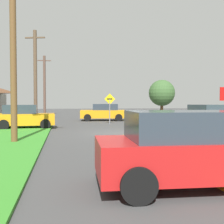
{
  "coord_description": "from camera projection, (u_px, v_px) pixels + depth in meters",
  "views": [
    {
      "loc": [
        -3.28,
        -15.93,
        1.81
      ],
      "look_at": [
        0.07,
        3.3,
        1.11
      ],
      "focal_mm": 44.85,
      "sensor_mm": 36.0,
      "label": 1
    }
  ],
  "objects": [
    {
      "name": "parked_car_near_building",
      "position": [
        24.0,
        117.0,
        18.95
      ],
      "size": [
        3.92,
        2.11,
        1.62
      ],
      "rotation": [
        0.0,
        0.0,
        0.06
      ],
      "color": "orange",
      "rests_on": "ground"
    },
    {
      "name": "lane_stripe_center",
      "position": [
        174.0,
        162.0,
        8.44
      ],
      "size": [
        0.2,
        14.0,
        0.01
      ],
      "primitive_type": "cube",
      "color": "yellow",
      "rests_on": "ground"
    },
    {
      "name": "oak_tree_left",
      "position": [
        162.0,
        93.0,
        37.31
      ],
      "size": [
        3.49,
        3.49,
        4.77
      ],
      "color": "brown",
      "rests_on": "ground"
    },
    {
      "name": "utility_pole_far",
      "position": [
        45.0,
        85.0,
        37.65
      ],
      "size": [
        1.8,
        0.33,
        8.01
      ],
      "color": "brown",
      "rests_on": "ground"
    },
    {
      "name": "car_approaching_junction",
      "position": [
        104.0,
        112.0,
        27.21
      ],
      "size": [
        4.52,
        2.56,
        1.62
      ],
      "rotation": [
        0.0,
        0.0,
        3.02
      ],
      "color": "orange",
      "rests_on": "ground"
    },
    {
      "name": "utility_pole_mid",
      "position": [
        35.0,
        75.0,
        24.86
      ],
      "size": [
        1.77,
        0.57,
        8.17
      ],
      "color": "brown",
      "rests_on": "ground"
    },
    {
      "name": "car_on_crossroad",
      "position": [
        204.0,
        116.0,
        20.44
      ],
      "size": [
        2.7,
        4.19,
        1.62
      ],
      "rotation": [
        0.0,
        0.0,
        1.75
      ],
      "color": "white",
      "rests_on": "ground"
    },
    {
      "name": "utility_pole_near",
      "position": [
        13.0,
        50.0,
        12.14
      ],
      "size": [
        1.79,
        0.44,
        7.88
      ],
      "color": "brown",
      "rests_on": "ground"
    },
    {
      "name": "ground_plane",
      "position": [
        120.0,
        133.0,
        16.31
      ],
      "size": [
        120.0,
        120.0,
        0.0
      ],
      "primitive_type": "plane",
      "color": "#404040"
    },
    {
      "name": "car_behind_on_main_road",
      "position": [
        191.0,
        149.0,
        5.96
      ],
      "size": [
        4.25,
        2.19,
        1.62
      ],
      "rotation": [
        0.0,
        0.0,
        -0.05
      ],
      "color": "red",
      "rests_on": "ground"
    },
    {
      "name": "direction_sign",
      "position": [
        110.0,
        105.0,
        22.84
      ],
      "size": [
        0.9,
        0.11,
        2.51
      ],
      "color": "slate",
      "rests_on": "ground"
    }
  ]
}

